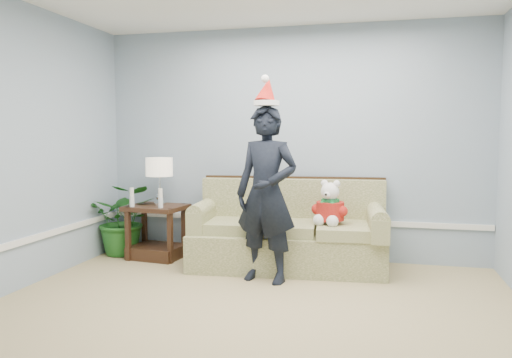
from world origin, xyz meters
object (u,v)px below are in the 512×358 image
Objects in this scene: table_lamp at (159,169)px; houseplant at (124,219)px; sofa at (288,236)px; teddy_bear at (330,208)px; man at (266,194)px; side_table at (157,237)px.

table_lamp reaches higher than houseplant.
teddy_bear is (0.47, -0.11, 0.34)m from sofa.
sofa is 0.80m from man.
side_table is at bearing -167.82° from teddy_bear.
table_lamp is 0.32× the size of man.
houseplant reaches higher than side_table.
man reaches higher than sofa.
man is 0.78m from teddy_bear.
houseplant is at bearing 176.44° from table_lamp.
teddy_bear reaches higher than sofa.
sofa is 1.24× the size of man.
side_table is 0.81× the size of houseplant.
man reaches higher than side_table.
sofa is 1.70m from table_lamp.
teddy_bear is (2.50, -0.20, 0.25)m from houseplant.
side_table is at bearing -8.75° from houseplant.
sofa is 0.59m from teddy_bear.
houseplant is (-0.46, 0.07, 0.19)m from side_table.
table_lamp reaches higher than side_table.
teddy_bear is at bearing -4.84° from table_lamp.
side_table is 2.09m from teddy_bear.
man is 3.65× the size of teddy_bear.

